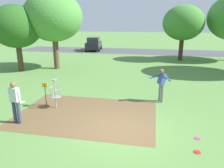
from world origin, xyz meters
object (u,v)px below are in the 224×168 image
parked_car_leftmost (94,44)px  disc_golf_basket (54,92)px  frisbee_by_tee (197,152)px  tree_mid_left (16,27)px  player_foreground_watching (15,100)px  frisbee_mid_grass (18,93)px  frisbee_far_left (198,138)px  tree_near_right (53,17)px  frisbee_near_basket (22,102)px  player_throwing (161,83)px  tree_mid_center (183,23)px

parked_car_leftmost → disc_golf_basket: bearing=-79.2°
frisbee_by_tee → tree_mid_left: bearing=143.0°
player_foreground_watching → frisbee_mid_grass: player_foreground_watching is taller
frisbee_by_tee → frisbee_mid_grass: bearing=156.1°
frisbee_by_tee → frisbee_mid_grass: same height
disc_golf_basket → frisbee_far_left: size_ratio=6.77×
frisbee_far_left → tree_near_right: size_ratio=0.03×
frisbee_by_tee → player_foreground_watching: bearing=173.9°
frisbee_near_basket → frisbee_far_left: (8.09, -1.97, 0.00)m
frisbee_by_tee → tree_near_right: bearing=132.3°
frisbee_far_left → player_throwing: bearing=109.7°
player_foreground_watching → frisbee_far_left: player_foreground_watching is taller
frisbee_by_tee → tree_mid_center: tree_mid_center is taller
player_foreground_watching → player_throwing: 6.69m
player_throwing → parked_car_leftmost: bearing=115.3°
tree_near_right → tree_mid_center: (10.98, 6.45, -0.50)m
tree_mid_center → parked_car_leftmost: size_ratio=1.26×
frisbee_by_tee → disc_golf_basket: bearing=157.2°
disc_golf_basket → tree_mid_left: 9.56m
frisbee_by_tee → tree_mid_left: size_ratio=0.04×
player_throwing → tree_mid_left: tree_mid_left is taller
frisbee_by_tee → frisbee_mid_grass: 9.81m
frisbee_near_basket → tree_near_right: tree_near_right is taller
player_throwing → tree_near_right: 11.29m
player_throwing → disc_golf_basket: bearing=-160.6°
frisbee_near_basket → tree_near_right: size_ratio=0.04×
player_foreground_watching → frisbee_near_basket: bearing=119.6°
player_throwing → frisbee_mid_grass: (-7.92, -0.29, -0.98)m
tree_mid_center → parked_car_leftmost: bearing=152.5°
frisbee_far_left → tree_mid_left: (-12.38, 8.35, 3.54)m
player_throwing → frisbee_far_left: bearing=-70.3°
frisbee_near_basket → frisbee_by_tee: 8.42m
frisbee_far_left → disc_golf_basket: bearing=164.9°
player_throwing → frisbee_by_tee: (1.05, -4.26, -0.98)m
player_foreground_watching → tree_near_right: tree_near_right is taller
frisbee_near_basket → parked_car_leftmost: 20.24m
player_foreground_watching → player_throwing: size_ratio=1.00×
player_foreground_watching → frisbee_far_left: 6.96m
disc_golf_basket → frisbee_by_tee: bearing=-22.8°
frisbee_mid_grass → tree_mid_center: size_ratio=0.04×
player_foreground_watching → frisbee_by_tee: size_ratio=7.83×
frisbee_near_basket → disc_golf_basket: bearing=-9.0°
frisbee_mid_grass → tree_near_right: 8.01m
frisbee_mid_grass → tree_mid_left: bearing=121.7°
disc_golf_basket → tree_mid_center: tree_mid_center is taller
frisbee_near_basket → player_foreground_watching: bearing=-60.4°
player_throwing → tree_mid_center: 13.38m
parked_car_leftmost → tree_near_right: bearing=-89.2°
frisbee_by_tee → parked_car_leftmost: bearing=113.3°
tree_mid_left → tree_mid_center: size_ratio=0.94×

